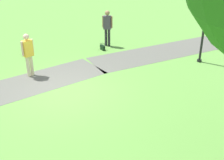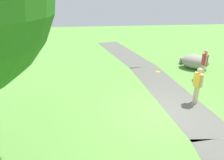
{
  "view_description": "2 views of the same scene",
  "coord_description": "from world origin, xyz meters",
  "px_view_note": "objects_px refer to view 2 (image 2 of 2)",
  "views": [
    {
      "loc": [
        3.45,
        8.77,
        5.0
      ],
      "look_at": [
        -0.84,
        1.79,
        1.0
      ],
      "focal_mm": 47.07,
      "sensor_mm": 36.0,
      "label": 1
    },
    {
      "loc": [
        -8.08,
        2.83,
        4.94
      ],
      "look_at": [
        1.01,
        1.84,
        1.18
      ],
      "focal_mm": 35.67,
      "sensor_mm": 36.0,
      "label": 2
    }
  ],
  "objects_px": {
    "backpack_by_boulder": "(182,61)",
    "frisbee_on_grass": "(158,72)",
    "passerby_on_path": "(204,62)",
    "lawn_boulder": "(195,62)",
    "man_near_boulder": "(198,83)"
  },
  "relations": [
    {
      "from": "frisbee_on_grass",
      "to": "backpack_by_boulder",
      "type": "bearing_deg",
      "value": -56.41
    },
    {
      "from": "backpack_by_boulder",
      "to": "frisbee_on_grass",
      "type": "bearing_deg",
      "value": 123.59
    },
    {
      "from": "passerby_on_path",
      "to": "backpack_by_boulder",
      "type": "relative_size",
      "value": 4.37
    },
    {
      "from": "backpack_by_boulder",
      "to": "frisbee_on_grass",
      "type": "height_order",
      "value": "backpack_by_boulder"
    },
    {
      "from": "lawn_boulder",
      "to": "backpack_by_boulder",
      "type": "bearing_deg",
      "value": 25.25
    },
    {
      "from": "backpack_by_boulder",
      "to": "passerby_on_path",
      "type": "bearing_deg",
      "value": -178.09
    },
    {
      "from": "man_near_boulder",
      "to": "passerby_on_path",
      "type": "relative_size",
      "value": 0.99
    },
    {
      "from": "passerby_on_path",
      "to": "backpack_by_boulder",
      "type": "distance_m",
      "value": 2.92
    },
    {
      "from": "passerby_on_path",
      "to": "backpack_by_boulder",
      "type": "xyz_separation_m",
      "value": [
        2.8,
        0.09,
        -0.83
      ]
    },
    {
      "from": "backpack_by_boulder",
      "to": "frisbee_on_grass",
      "type": "relative_size",
      "value": 1.47
    },
    {
      "from": "lawn_boulder",
      "to": "frisbee_on_grass",
      "type": "bearing_deg",
      "value": 99.54
    },
    {
      "from": "lawn_boulder",
      "to": "passerby_on_path",
      "type": "bearing_deg",
      "value": 168.26
    },
    {
      "from": "lawn_boulder",
      "to": "frisbee_on_grass",
      "type": "xyz_separation_m",
      "value": [
        -0.44,
        2.63,
        -0.45
      ]
    },
    {
      "from": "backpack_by_boulder",
      "to": "frisbee_on_grass",
      "type": "xyz_separation_m",
      "value": [
        -1.44,
        2.16,
        -0.18
      ]
    },
    {
      "from": "passerby_on_path",
      "to": "lawn_boulder",
      "type": "bearing_deg",
      "value": -11.74
    }
  ]
}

